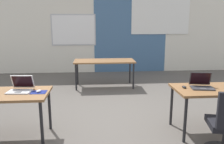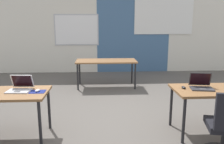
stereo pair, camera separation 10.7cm
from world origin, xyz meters
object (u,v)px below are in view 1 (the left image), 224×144
(laptop_near_right_inner, at_px, (201,85))
(laptop_near_left_inner, at_px, (21,88))
(mouse_near_right_inner, at_px, (184,87))
(desk_far_center, at_px, (104,63))
(mouse_near_left_inner, at_px, (39,91))

(laptop_near_right_inner, relative_size, laptop_near_left_inner, 1.06)
(laptop_near_left_inner, bearing_deg, mouse_near_right_inner, 3.98)
(desk_far_center, distance_m, mouse_near_left_inner, 3.01)
(mouse_near_right_inner, height_order, mouse_near_left_inner, mouse_near_left_inner)
(laptop_near_right_inner, height_order, mouse_near_left_inner, laptop_near_right_inner)
(laptop_near_left_inner, distance_m, mouse_near_left_inner, 0.29)
(mouse_near_left_inner, bearing_deg, desk_far_center, 68.74)
(laptop_near_left_inner, bearing_deg, mouse_near_left_inner, -11.10)
(laptop_near_left_inner, height_order, mouse_near_left_inner, laptop_near_left_inner)
(laptop_near_right_inner, height_order, mouse_near_right_inner, laptop_near_right_inner)
(laptop_near_right_inner, bearing_deg, mouse_near_left_inner, -169.08)
(laptop_near_left_inner, bearing_deg, desk_far_center, 67.92)
(desk_far_center, xyz_separation_m, mouse_near_left_inner, (-1.09, -2.80, 0.08))
(mouse_near_right_inner, bearing_deg, desk_far_center, 111.93)
(desk_far_center, height_order, laptop_near_left_inner, laptop_near_left_inner)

